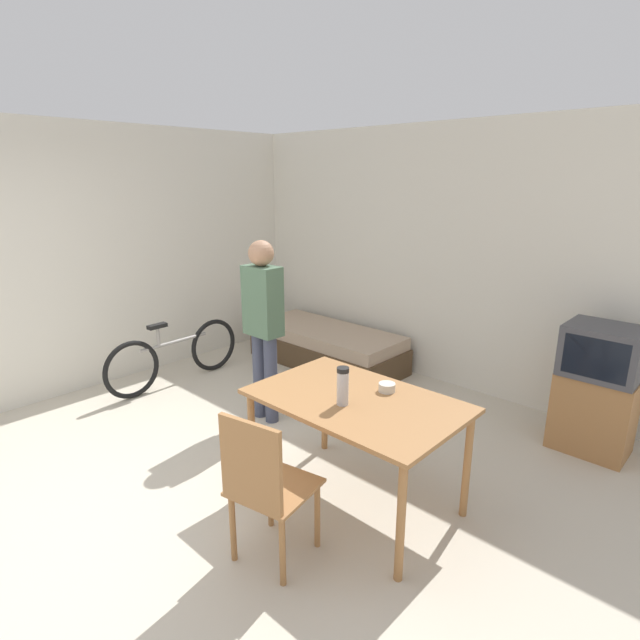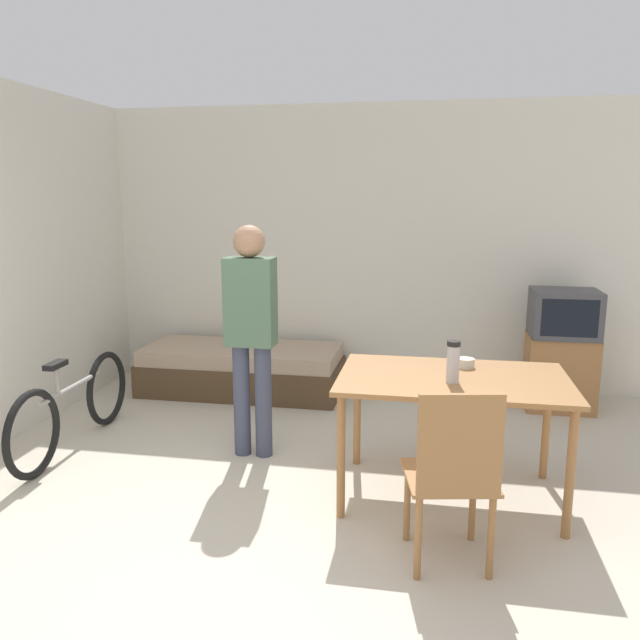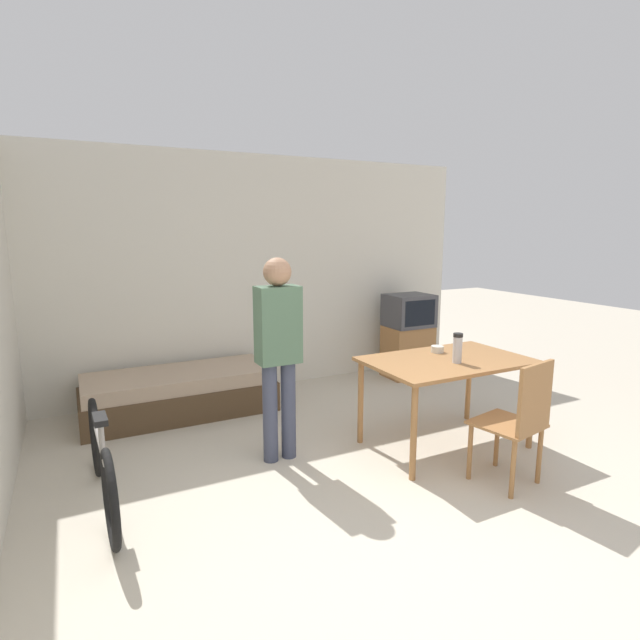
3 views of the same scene
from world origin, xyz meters
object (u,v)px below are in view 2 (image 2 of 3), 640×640
(tv, at_px, (562,349))
(dining_table, at_px, (453,390))
(daybed, at_px, (242,369))
(wooden_chair, at_px, (454,470))
(person_standing, at_px, (251,325))
(thermos_flask, at_px, (453,360))
(mate_bowl, at_px, (466,363))
(bicycle, at_px, (73,407))

(tv, bearing_deg, dining_table, -117.88)
(daybed, xyz_separation_m, wooden_chair, (1.90, -2.62, 0.32))
(wooden_chair, relative_size, person_standing, 0.58)
(tv, height_order, dining_table, tv)
(tv, xyz_separation_m, wooden_chair, (-0.99, -2.65, -0.01))
(person_standing, xyz_separation_m, thermos_flask, (1.37, -0.53, -0.05))
(wooden_chair, height_order, mate_bowl, wooden_chair)
(daybed, xyz_separation_m, person_standing, (0.52, -1.42, 0.75))
(dining_table, xyz_separation_m, person_standing, (-1.38, 0.40, 0.27))
(thermos_flask, height_order, mate_bowl, thermos_flask)
(daybed, height_order, wooden_chair, wooden_chair)
(wooden_chair, bearing_deg, person_standing, 138.87)
(person_standing, distance_m, thermos_flask, 1.47)
(dining_table, height_order, mate_bowl, mate_bowl)
(daybed, bearing_deg, wooden_chair, -54.04)
(wooden_chair, xyz_separation_m, bicycle, (-2.72, 1.09, -0.22))
(daybed, distance_m, thermos_flask, 2.81)
(thermos_flask, bearing_deg, mate_bowl, 75.74)
(thermos_flask, relative_size, mate_bowl, 2.22)
(tv, xyz_separation_m, bicycle, (-3.71, -1.57, -0.23))
(tv, bearing_deg, daybed, -179.35)
(person_standing, bearing_deg, thermos_flask, -21.09)
(dining_table, relative_size, bicycle, 0.85)
(dining_table, relative_size, person_standing, 0.83)
(bicycle, distance_m, thermos_flask, 2.81)
(bicycle, xyz_separation_m, person_standing, (1.34, 0.12, 0.65))
(mate_bowl, bearing_deg, bicycle, 178.77)
(dining_table, distance_m, thermos_flask, 0.25)
(wooden_chair, distance_m, person_standing, 1.88)
(tv, distance_m, bicycle, 4.03)
(bicycle, bearing_deg, daybed, 61.85)
(tv, distance_m, wooden_chair, 2.83)
(daybed, bearing_deg, person_standing, -69.70)
(tv, bearing_deg, person_standing, -148.47)
(bicycle, height_order, person_standing, person_standing)
(person_standing, bearing_deg, tv, 31.53)
(wooden_chair, relative_size, mate_bowl, 8.49)
(bicycle, height_order, mate_bowl, mate_bowl)
(dining_table, relative_size, thermos_flask, 5.49)
(dining_table, bearing_deg, daybed, 136.36)
(daybed, relative_size, bicycle, 1.17)
(daybed, xyz_separation_m, thermos_flask, (1.90, -1.95, 0.70))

